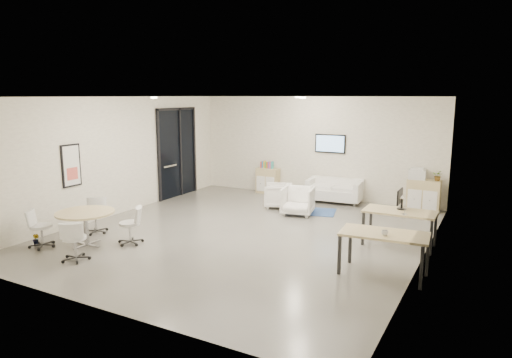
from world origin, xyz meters
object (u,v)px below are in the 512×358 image
object	(u,v)px
sideboard_left	(268,181)
round_table	(85,215)
loveseat	(334,191)
armchair_left	(278,195)
desk_front	(384,237)
armchair_right	(298,200)
desk_rear	(400,214)
sideboard_right	(423,195)

from	to	relation	value
sideboard_left	round_table	distance (m)	6.81
loveseat	armchair_left	distance (m)	1.90
desk_front	armchair_left	bearing A→B (deg)	131.52
loveseat	desk_front	world-z (taller)	desk_front
armchair_right	desk_rear	distance (m)	3.30
sideboard_left	sideboard_right	size ratio (longest dim) A/B	0.94
loveseat	sideboard_left	bearing A→B (deg)	170.48
loveseat	armchair_left	xyz separation A→B (m)	(-1.22, -1.45, 0.05)
armchair_right	desk_front	xyz separation A→B (m)	(3.07, -3.23, 0.30)
sideboard_left	sideboard_right	bearing A→B (deg)	-0.26
sideboard_left	armchair_right	bearing A→B (deg)	-46.75
armchair_right	desk_front	distance (m)	4.47
sideboard_left	round_table	world-z (taller)	sideboard_left
armchair_left	desk_front	bearing A→B (deg)	25.50
loveseat	round_table	world-z (taller)	round_table
sideboard_left	desk_rear	xyz separation A→B (m)	(4.99, -3.52, 0.29)
sideboard_left	loveseat	distance (m)	2.40
loveseat	armchair_right	bearing A→B (deg)	-106.18
desk_front	round_table	size ratio (longest dim) A/B	1.29
armchair_right	desk_rear	size ratio (longest dim) A/B	0.56
desk_rear	round_table	distance (m)	6.81
desk_rear	armchair_right	bearing A→B (deg)	154.85
sideboard_left	round_table	size ratio (longest dim) A/B	0.68
sideboard_right	round_table	distance (m)	8.99
sideboard_left	desk_front	bearing A→B (deg)	-46.56
sideboard_right	desk_front	xyz separation A→B (m)	(0.12, -5.34, 0.27)
desk_rear	round_table	world-z (taller)	desk_rear
loveseat	round_table	distance (m)	7.38
sideboard_right	desk_rear	size ratio (longest dim) A/B	0.59
loveseat	desk_rear	world-z (taller)	desk_rear
sideboard_left	loveseat	world-z (taller)	sideboard_left
loveseat	armchair_right	world-z (taller)	armchair_right
sideboard_left	sideboard_right	xyz separation A→B (m)	(4.96, -0.02, 0.03)
sideboard_left	armchair_right	world-z (taller)	armchair_right
loveseat	desk_rear	distance (m)	4.23
loveseat	round_table	bearing A→B (deg)	-122.34
sideboard_right	loveseat	bearing A→B (deg)	-176.09
armchair_left	round_table	xyz separation A→B (m)	(-2.19, -5.08, 0.29)
loveseat	desk_rear	bearing A→B (deg)	-56.79
armchair_right	desk_rear	world-z (taller)	armchair_right
sideboard_left	loveseat	bearing A→B (deg)	-4.72
sideboard_left	sideboard_right	distance (m)	4.96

